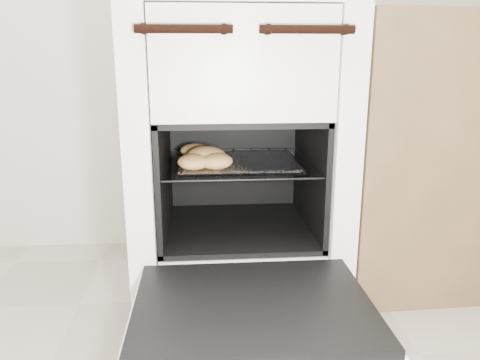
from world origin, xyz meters
name	(u,v)px	position (x,y,z in m)	size (l,w,h in m)	color
stove	(236,153)	(0.20, 1.14, 0.48)	(0.64, 0.71, 0.98)	white
oven_door	(253,309)	(0.20, 0.60, 0.21)	(0.58, 0.45, 0.04)	black
oven_rack	(238,163)	(0.20, 1.07, 0.46)	(0.47, 0.45, 0.01)	black
foil_sheet	(238,162)	(0.20, 1.05, 0.47)	(0.36, 0.32, 0.01)	white
baked_rolls	(204,156)	(0.09, 1.02, 0.50)	(0.19, 0.30, 0.06)	tan
counter	(456,149)	(1.01, 1.23, 0.46)	(0.92, 0.61, 0.92)	brown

